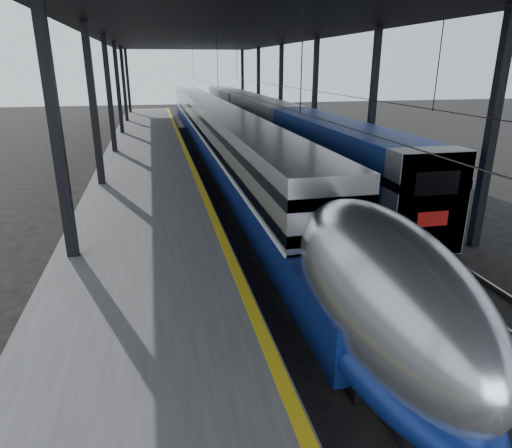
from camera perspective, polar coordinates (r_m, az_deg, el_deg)
name	(u,v)px	position (r m, az deg, el deg)	size (l,w,h in m)	color
ground	(279,342)	(12.61, 2.90, -14.57)	(160.00, 160.00, 0.00)	black
platform	(147,171)	(30.78, -13.45, 6.51)	(6.00, 80.00, 1.00)	#4C4C4F
yellow_strip	(190,161)	(30.75, -8.27, 7.79)	(0.30, 80.00, 0.01)	gold
rails	(266,171)	(31.73, 1.27, 6.63)	(6.52, 80.00, 0.16)	slate
canopy	(226,29)	(30.53, -3.76, 23.16)	(18.00, 75.00, 9.47)	black
tgv_train	(217,133)	(36.85, -4.85, 11.22)	(2.84, 65.20, 4.07)	#AAADB1
second_train	(263,122)	(42.99, 0.90, 12.66)	(2.98, 56.05, 4.10)	navy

